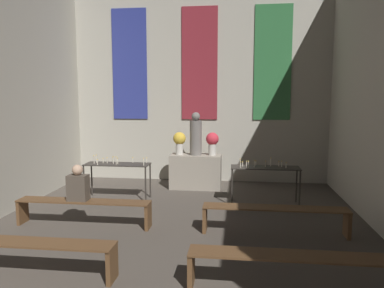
% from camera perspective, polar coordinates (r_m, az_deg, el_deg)
% --- Properties ---
extents(wall_back, '(7.28, 0.16, 5.44)m').
position_cam_1_polar(wall_back, '(10.51, 1.19, 9.31)').
color(wall_back, '#B2AD9E').
rests_on(wall_back, ground_plane).
extents(altar, '(1.31, 0.63, 0.87)m').
position_cam_1_polar(altar, '(9.74, 0.58, -4.21)').
color(altar, gray).
rests_on(altar, ground_plane).
extents(statue, '(0.31, 0.31, 1.10)m').
position_cam_1_polar(statue, '(9.59, 0.58, 1.29)').
color(statue, slate).
rests_on(statue, altar).
extents(flower_vase_left, '(0.33, 0.33, 0.59)m').
position_cam_1_polar(flower_vase_left, '(9.67, -1.93, 0.47)').
color(flower_vase_left, beige).
rests_on(flower_vase_left, altar).
extents(flower_vase_right, '(0.33, 0.33, 0.59)m').
position_cam_1_polar(flower_vase_right, '(9.57, 3.11, 0.40)').
color(flower_vase_right, beige).
rests_on(flower_vase_right, altar).
extents(candle_rack_left, '(1.49, 0.51, 1.02)m').
position_cam_1_polar(candle_rack_left, '(8.81, -11.33, -3.56)').
color(candle_rack_left, '#332D28').
rests_on(candle_rack_left, ground_plane).
extents(candle_rack_right, '(1.49, 0.51, 1.03)m').
position_cam_1_polar(candle_rack_right, '(8.39, 11.05, -4.10)').
color(candle_rack_right, '#332D28').
rests_on(candle_rack_right, ground_plane).
extents(pew_second_left, '(2.48, 0.36, 0.48)m').
position_cam_1_polar(pew_second_left, '(5.59, -24.31, -14.47)').
color(pew_second_left, brown).
rests_on(pew_second_left, ground_plane).
extents(pew_second_right, '(2.48, 0.36, 0.48)m').
position_cam_1_polar(pew_second_right, '(4.89, 14.74, -17.25)').
color(pew_second_right, brown).
rests_on(pew_second_right, ground_plane).
extents(pew_back_left, '(2.48, 0.36, 0.48)m').
position_cam_1_polar(pew_back_left, '(7.24, -16.17, -9.16)').
color(pew_back_left, brown).
rests_on(pew_back_left, ground_plane).
extents(pew_back_right, '(2.48, 0.36, 0.48)m').
position_cam_1_polar(pew_back_right, '(6.71, 12.49, -10.35)').
color(pew_back_right, brown).
rests_on(pew_back_right, ground_plane).
extents(person_seated, '(0.36, 0.24, 0.66)m').
position_cam_1_polar(person_seated, '(7.18, -16.98, -6.01)').
color(person_seated, '#4C4238').
rests_on(person_seated, pew_back_left).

